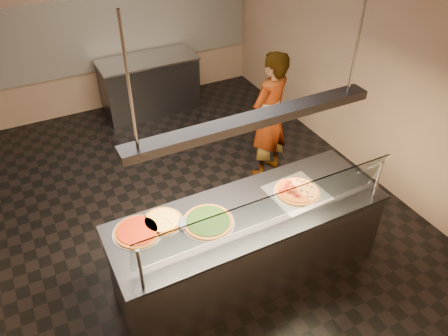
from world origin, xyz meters
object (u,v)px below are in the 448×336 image
sneeze_guard (270,209)px  half_pizza_sausage (306,188)px  pizza_cheese (162,221)px  prep_table (150,85)px  pizza_spinach (208,221)px  pizza_spatula (175,221)px  perforated_tray (297,193)px  pizza_tomato (137,231)px  half_pizza_pepperoni (288,194)px  serving_counter (248,244)px  heat_lamp_housing (254,120)px  worker (269,117)px

sneeze_guard → half_pizza_sausage: (0.68, 0.35, -0.27)m
pizza_cheese → prep_table: bearing=72.9°
pizza_cheese → pizza_spinach: bearing=-28.7°
sneeze_guard → pizza_spatula: 0.91m
half_pizza_sausage → perforated_tray: bearing=179.9°
pizza_cheese → pizza_tomato: size_ratio=0.88×
pizza_tomato → sneeze_guard: bearing=-27.8°
perforated_tray → half_pizza_sausage: half_pizza_sausage is taller
half_pizza_pepperoni → pizza_tomato: size_ratio=1.00×
pizza_spinach → pizza_tomato: pizza_spinach is taller
serving_counter → heat_lamp_housing: size_ratio=1.20×
serving_counter → half_pizza_pepperoni: 0.68m
worker → pizza_tomato: bearing=8.2°
sneeze_guard → perforated_tray: sneeze_guard is taller
pizza_cheese → pizza_tomato: 0.25m
sneeze_guard → pizza_spinach: 0.64m
pizza_spatula → perforated_tray: bearing=-7.2°
half_pizza_sausage → pizza_cheese: size_ratio=1.13×
prep_table → heat_lamp_housing: heat_lamp_housing is taller
pizza_cheese → heat_lamp_housing: heat_lamp_housing is taller
serving_counter → half_pizza_sausage: bearing=0.5°
pizza_spatula → worker: (1.87, 1.33, -0.06)m
serving_counter → prep_table: 4.01m
sneeze_guard → half_pizza_pepperoni: sneeze_guard is taller
perforated_tray → serving_counter: bearing=-179.4°
half_pizza_sausage → pizza_spatula: bearing=173.3°
prep_table → heat_lamp_housing: (-0.34, -3.99, 1.48)m
pizza_spatula → heat_lamp_housing: heat_lamp_housing is taller
serving_counter → heat_lamp_housing: bearing=0.0°
heat_lamp_housing → half_pizza_pepperoni: bearing=0.9°
pizza_spinach → worker: bearing=42.5°
half_pizza_sausage → pizza_spinach: bearing=178.5°
pizza_cheese → pizza_spatula: pizza_spatula is taller
half_pizza_sausage → pizza_spatula: 1.39m
heat_lamp_housing → pizza_spatula: bearing=166.7°
pizza_spinach → serving_counter: bearing=-4.7°
worker → half_pizza_pepperoni: bearing=42.9°
half_pizza_sausage → pizza_cheese: (-1.49, 0.24, -0.01)m
pizza_tomato → pizza_cheese: bearing=6.2°
half_pizza_pepperoni → prep_table: bearing=91.7°
sneeze_guard → perforated_tray: bearing=31.7°
perforated_tray → half_pizza_sausage: bearing=-0.1°
half_pizza_pepperoni → pizza_spinach: (-0.89, 0.03, -0.02)m
pizza_spinach → pizza_spatula: pizza_spatula is taller
pizza_spinach → half_pizza_pepperoni: bearing=-1.8°
pizza_spatula → heat_lamp_housing: bearing=-13.3°
pizza_spatula → worker: size_ratio=0.13×
pizza_tomato → pizza_spinach: bearing=-16.0°
perforated_tray → half_pizza_sausage: 0.11m
half_pizza_pepperoni → half_pizza_sausage: bearing=-0.3°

